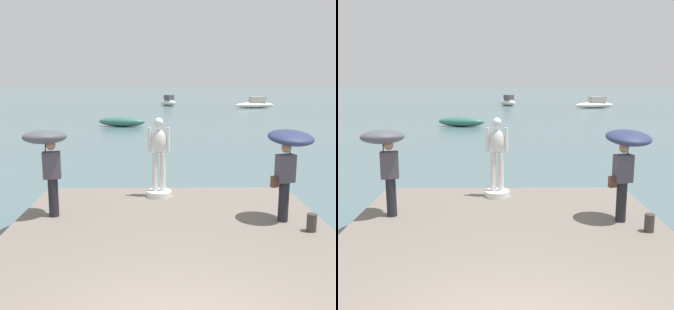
% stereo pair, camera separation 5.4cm
% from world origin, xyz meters
% --- Properties ---
extents(ground_plane, '(400.00, 400.00, 0.00)m').
position_xyz_m(ground_plane, '(0.00, 40.00, 0.00)').
color(ground_plane, '#4C666B').
extents(pier, '(6.76, 10.15, 0.40)m').
position_xyz_m(pier, '(0.00, 2.08, 0.20)').
color(pier, '#70665B').
rests_on(pier, ground).
extents(statue_white_figure, '(0.66, 0.66, 2.09)m').
position_xyz_m(statue_white_figure, '(-0.23, 6.30, 1.26)').
color(statue_white_figure, silver).
rests_on(statue_white_figure, pier).
extents(onlooker_left, '(1.11, 1.12, 1.99)m').
position_xyz_m(onlooker_left, '(-2.70, 4.78, 1.96)').
color(onlooker_left, black).
rests_on(onlooker_left, pier).
extents(onlooker_right, '(1.21, 1.23, 2.03)m').
position_xyz_m(onlooker_right, '(2.54, 4.39, 1.96)').
color(onlooker_right, black).
rests_on(onlooker_right, pier).
extents(mooring_bollard, '(0.20, 0.20, 0.37)m').
position_xyz_m(mooring_bollard, '(2.87, 3.73, 0.58)').
color(mooring_bollard, '#38332D').
rests_on(mooring_bollard, pier).
extents(boat_near, '(3.76, 1.89, 0.76)m').
position_xyz_m(boat_near, '(-3.08, 26.31, 0.38)').
color(boat_near, '#336B5B').
rests_on(boat_near, ground).
extents(boat_far, '(2.81, 3.89, 1.51)m').
position_xyz_m(boat_far, '(0.98, 51.96, 0.57)').
color(boat_far, silver).
rests_on(boat_far, ground).
extents(boat_leftward, '(5.53, 2.69, 1.48)m').
position_xyz_m(boat_leftward, '(12.05, 47.18, 0.54)').
color(boat_leftward, silver).
rests_on(boat_leftward, ground).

